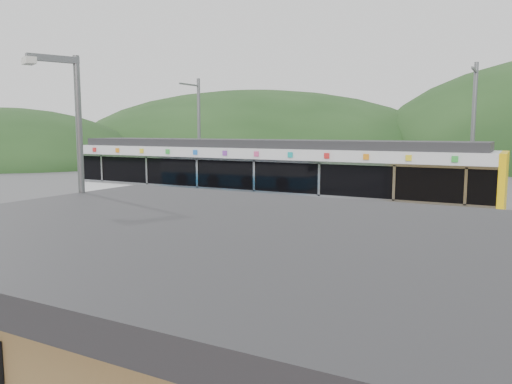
% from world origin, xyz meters
% --- Properties ---
extents(ground, '(120.00, 120.00, 0.00)m').
position_xyz_m(ground, '(0.00, 0.00, 0.00)').
color(ground, '#4C4C4F').
rests_on(ground, ground).
extents(hills, '(146.00, 149.00, 26.00)m').
position_xyz_m(hills, '(6.19, 5.29, 0.00)').
color(hills, '#1E3D19').
rests_on(hills, ground).
extents(platform, '(26.00, 3.20, 0.30)m').
position_xyz_m(platform, '(0.00, 3.30, 0.15)').
color(platform, '#9E9E99').
rests_on(platform, ground).
extents(yellow_line, '(26.00, 0.10, 0.01)m').
position_xyz_m(yellow_line, '(0.00, 2.00, 0.30)').
color(yellow_line, yellow).
rests_on(yellow_line, platform).
extents(train, '(20.44, 3.01, 3.74)m').
position_xyz_m(train, '(-1.76, 6.00, 2.06)').
color(train, black).
rests_on(train, ground).
extents(catenary_mast_west, '(0.18, 1.80, 7.00)m').
position_xyz_m(catenary_mast_west, '(-7.00, 8.56, 3.65)').
color(catenary_mast_west, slate).
rests_on(catenary_mast_west, ground).
extents(catenary_mast_east, '(0.18, 1.80, 7.00)m').
position_xyz_m(catenary_mast_east, '(7.00, 8.56, 3.65)').
color(catenary_mast_east, slate).
rests_on(catenary_mast_east, ground).
extents(station_shelter, '(9.20, 6.20, 3.00)m').
position_xyz_m(station_shelter, '(6.00, -9.01, 1.55)').
color(station_shelter, olive).
rests_on(station_shelter, ground).
extents(lamp_post, '(0.48, 1.05, 5.61)m').
position_xyz_m(lamp_post, '(1.45, -7.62, 3.36)').
color(lamp_post, slate).
rests_on(lamp_post, ground).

